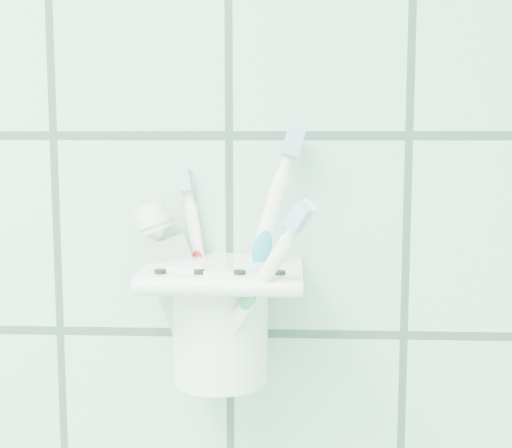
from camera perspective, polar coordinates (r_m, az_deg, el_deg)
holder_bracket at (r=0.61m, az=-2.59°, el=-4.19°), size 0.13×0.11×0.04m
cup at (r=0.62m, az=-2.86°, el=-7.42°), size 0.09×0.09×0.11m
toothbrush_pink at (r=0.62m, az=-3.35°, el=-3.47°), size 0.04×0.04×0.18m
toothbrush_blue at (r=0.59m, az=-2.70°, el=-1.87°), size 0.07×0.05×0.22m
toothbrush_orange at (r=0.60m, az=-4.40°, el=-3.25°), size 0.09×0.07×0.18m
toothpaste_tube at (r=0.62m, az=-3.71°, el=-3.66°), size 0.08×0.04×0.17m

